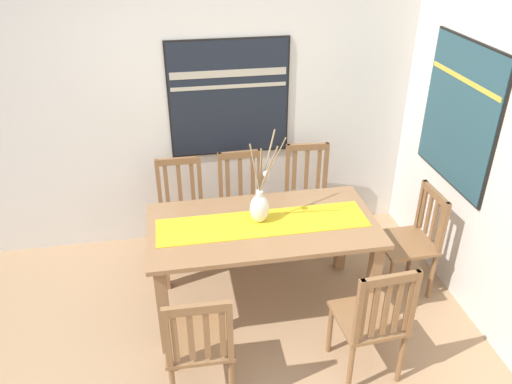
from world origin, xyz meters
The scene contains 13 objects.
ground_plane centered at (0.00, 0.00, -0.01)m, with size 6.40×6.40×0.03m, color #A37F5B.
wall_back centered at (0.00, 1.86, 1.35)m, with size 6.40×0.12×2.70m, color silver.
dining_table centered at (0.23, 0.67, 0.66)m, with size 1.69×0.87×0.78m.
table_runner centered at (0.23, 0.67, 0.78)m, with size 1.55×0.36×0.01m, color gold.
centerpiece_vase centered at (0.21, 0.70, 0.92)m, with size 0.23×0.27×0.71m.
chair_0 centered at (-0.32, -0.12, 0.47)m, with size 0.43×0.43×0.89m.
chair_1 centered at (0.20, 1.45, 0.48)m, with size 0.43×0.43×0.95m.
chair_2 centered at (1.46, 0.69, 0.47)m, with size 0.43×0.43×0.90m.
chair_3 centered at (-0.35, 1.46, 0.47)m, with size 0.42×0.42×0.92m.
chair_4 centered at (0.80, -0.13, 0.49)m, with size 0.45×0.45×0.95m.
chair_5 centered at (0.81, 1.50, 0.48)m, with size 0.45×0.45×0.95m.
painting_on_back_wall centered at (0.14, 1.79, 1.36)m, with size 1.05×0.05×1.03m.
painting_on_side_wall centered at (1.79, 0.91, 1.43)m, with size 0.05×0.98×1.11m.
Camera 1 is at (-0.38, -2.41, 2.83)m, focal length 35.69 mm.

